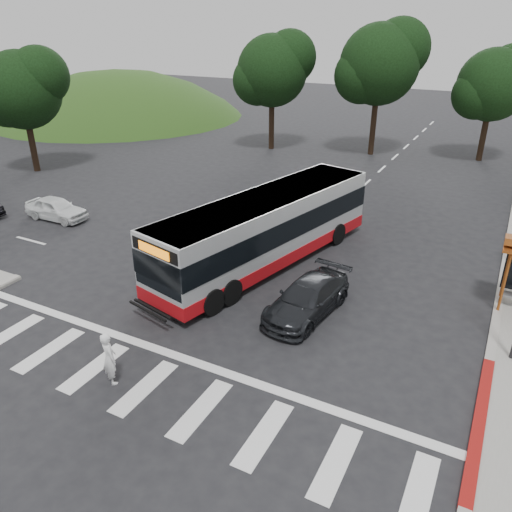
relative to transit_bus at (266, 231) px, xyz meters
The scene contains 13 objects.
ground 4.51m from the transit_bus, 82.58° to the right, with size 140.00×140.00×0.00m, color black.
curb_east 10.38m from the transit_bus, 21.75° to the left, with size 0.30×40.00×0.15m, color #9E9991.
curb_east_red 11.47m from the transit_bus, 32.97° to the right, with size 0.32×6.00×0.15m, color maroon.
hillside_nw 40.72m from the transit_bus, 140.63° to the left, with size 44.00×44.00×10.00m, color #274416.
crosswalk_ladder 9.34m from the transit_bus, 86.60° to the right, with size 18.00×2.60×0.01m, color silver.
tree_north_a 22.57m from the transit_bus, 93.59° to the left, with size 6.60×6.15×10.17m.
tree_north_b 25.11m from the transit_bus, 74.50° to the left, with size 5.72×5.33×8.43m.
tree_north_c 22.48m from the transit_bus, 115.26° to the left, with size 6.16×5.74×9.30m.
tree_west_a 22.55m from the transit_bus, 164.65° to the left, with size 5.72×5.33×8.43m.
transit_bus is the anchor object (origin of this frame).
pedestrian 9.45m from the transit_bus, 92.99° to the right, with size 0.63×0.41×1.72m, color white.
dark_sedan 4.57m from the transit_bus, 43.76° to the right, with size 1.80×4.43×1.28m, color black.
west_car_white 12.61m from the transit_bus, behind, with size 1.46×3.62×1.23m, color white.
Camera 1 is at (8.40, -13.85, 9.95)m, focal length 35.00 mm.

